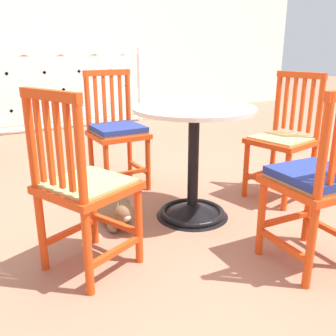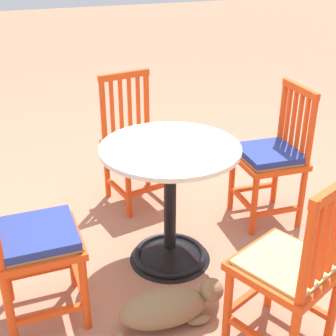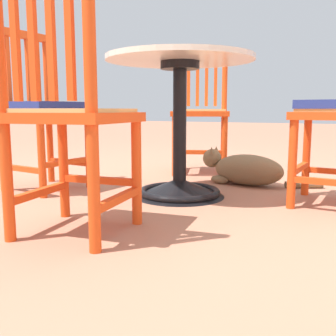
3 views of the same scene
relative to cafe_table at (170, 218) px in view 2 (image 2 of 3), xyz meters
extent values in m
plane|color=#A36B51|center=(-0.04, -0.25, -0.28)|extent=(24.00, 24.00, 0.00)
cone|color=black|center=(0.00, 0.00, -0.23)|extent=(0.48, 0.48, 0.10)
torus|color=black|center=(0.00, 0.00, -0.26)|extent=(0.44, 0.44, 0.04)
cylinder|color=black|center=(0.00, 0.00, 0.09)|extent=(0.07, 0.07, 0.66)
cylinder|color=black|center=(0.00, 0.00, 0.40)|extent=(0.20, 0.20, 0.04)
cylinder|color=beige|center=(0.00, 0.00, 0.43)|extent=(0.76, 0.76, 0.02)
cylinder|color=#D64214|center=(0.59, -0.26, -0.06)|extent=(0.04, 0.04, 0.45)
cylinder|color=#D64214|center=(0.54, 0.08, -0.06)|extent=(0.04, 0.04, 0.45)
cylinder|color=#D64214|center=(0.93, -0.20, 0.17)|extent=(0.04, 0.04, 0.91)
cylinder|color=#D64214|center=(0.87, 0.13, 0.17)|extent=(0.04, 0.04, 0.91)
cube|color=#D64214|center=(0.76, -0.23, -0.14)|extent=(0.34, 0.08, 0.03)
cube|color=#D64214|center=(0.71, 0.11, -0.14)|extent=(0.34, 0.08, 0.03)
cube|color=#D64214|center=(0.57, -0.09, -0.11)|extent=(0.08, 0.34, 0.03)
cube|color=#D64214|center=(0.73, -0.06, 0.15)|extent=(0.46, 0.46, 0.04)
cube|color=tan|center=(0.73, -0.06, 0.17)|extent=(0.40, 0.40, 0.02)
cube|color=#D64214|center=(0.92, -0.13, 0.40)|extent=(0.02, 0.03, 0.39)
cube|color=#D64214|center=(0.91, -0.07, 0.40)|extent=(0.02, 0.03, 0.39)
cube|color=#D64214|center=(0.90, 0.00, 0.40)|extent=(0.02, 0.03, 0.39)
cube|color=#D64214|center=(0.88, 0.07, 0.40)|extent=(0.02, 0.03, 0.39)
cube|color=#D64214|center=(0.90, -0.03, 0.61)|extent=(0.09, 0.38, 0.04)
cylinder|color=#D64214|center=(-0.02, 0.58, -0.06)|extent=(0.04, 0.04, 0.45)
cylinder|color=#D64214|center=(-0.36, 0.58, -0.06)|extent=(0.04, 0.04, 0.45)
cylinder|color=#D64214|center=(-0.35, 0.92, 0.17)|extent=(0.04, 0.04, 0.91)
cube|color=#D64214|center=(-0.01, 0.75, -0.14)|extent=(0.04, 0.34, 0.03)
cube|color=#D64214|center=(-0.35, 0.75, -0.14)|extent=(0.04, 0.34, 0.03)
cube|color=#D64214|center=(-0.19, 0.58, -0.11)|extent=(0.34, 0.04, 0.03)
cube|color=#D64214|center=(-0.18, 0.75, 0.15)|extent=(0.41, 0.41, 0.04)
cube|color=tan|center=(-0.18, 0.75, 0.17)|extent=(0.36, 0.36, 0.02)
cube|color=navy|center=(-0.18, 0.75, 0.20)|extent=(0.37, 0.37, 0.04)
cylinder|color=#D64214|center=(-0.69, 0.00, -0.06)|extent=(0.04, 0.04, 0.45)
cylinder|color=#D64214|center=(-0.56, -0.32, -0.06)|extent=(0.04, 0.04, 0.45)
cylinder|color=#D64214|center=(-1.00, -0.13, 0.17)|extent=(0.04, 0.04, 0.91)
cube|color=#D64214|center=(-0.72, -0.38, -0.14)|extent=(0.33, 0.15, 0.03)
cube|color=#D64214|center=(-0.62, -0.16, -0.11)|extent=(0.15, 0.33, 0.03)
cube|color=#D64214|center=(-0.78, -0.22, 0.15)|extent=(0.52, 0.52, 0.04)
cube|color=tan|center=(-0.78, -0.22, 0.17)|extent=(0.45, 0.45, 0.02)
cube|color=#D64214|center=(-0.98, -0.19, 0.40)|extent=(0.03, 0.03, 0.39)
cube|color=#D64214|center=(-0.95, -0.25, 0.40)|extent=(0.03, 0.03, 0.39)
cube|color=#D64214|center=(-0.93, -0.32, 0.40)|extent=(0.03, 0.03, 0.39)
cylinder|color=#D64214|center=(0.03, -0.59, -0.06)|extent=(0.04, 0.04, 0.45)
cylinder|color=#D64214|center=(0.37, -0.62, -0.06)|extent=(0.04, 0.04, 0.45)
cylinder|color=#D64214|center=(0.00, -0.93, 0.17)|extent=(0.04, 0.04, 0.91)
cylinder|color=#D64214|center=(0.34, -0.96, 0.17)|extent=(0.04, 0.04, 0.91)
cube|color=#D64214|center=(0.02, -0.76, -0.14)|extent=(0.06, 0.34, 0.03)
cube|color=#D64214|center=(0.36, -0.79, -0.14)|extent=(0.06, 0.34, 0.03)
cube|color=#D64214|center=(0.20, -0.60, -0.11)|extent=(0.34, 0.06, 0.03)
cube|color=#D64214|center=(0.19, -0.77, 0.15)|extent=(0.43, 0.43, 0.04)
cube|color=tan|center=(0.19, -0.77, 0.17)|extent=(0.38, 0.38, 0.02)
cube|color=#D64214|center=(0.07, -0.93, 0.40)|extent=(0.03, 0.02, 0.39)
cube|color=#D64214|center=(0.14, -0.94, 0.40)|extent=(0.03, 0.02, 0.39)
cube|color=#D64214|center=(0.21, -0.94, 0.40)|extent=(0.03, 0.02, 0.39)
cube|color=#D64214|center=(0.27, -0.95, 0.40)|extent=(0.03, 0.02, 0.39)
cube|color=#D64214|center=(0.17, -0.94, 0.61)|extent=(0.38, 0.06, 0.04)
cube|color=navy|center=(0.19, -0.77, 0.20)|extent=(0.39, 0.39, 0.04)
ellipsoid|color=brown|center=(-0.48, 0.23, -0.19)|extent=(0.25, 0.46, 0.19)
ellipsoid|color=silver|center=(-0.49, 0.13, -0.20)|extent=(0.17, 0.19, 0.14)
sphere|color=brown|center=(-0.50, -0.02, -0.13)|extent=(0.12, 0.12, 0.12)
ellipsoid|color=silver|center=(-0.51, -0.06, -0.15)|extent=(0.06, 0.05, 0.04)
cone|color=brown|center=(-0.47, -0.01, -0.08)|extent=(0.04, 0.04, 0.04)
cone|color=brown|center=(-0.53, 0.00, -0.08)|extent=(0.04, 0.04, 0.04)
ellipsoid|color=brown|center=(-0.44, 0.06, -0.26)|extent=(0.07, 0.13, 0.05)
ellipsoid|color=brown|center=(-0.55, 0.07, -0.26)|extent=(0.07, 0.13, 0.05)
cylinder|color=silver|center=(1.09, -0.79, -0.26)|extent=(0.17, 0.17, 0.05)
camera|label=1|loc=(-1.34, -1.87, 0.79)|focal=40.06mm
camera|label=2|loc=(-2.09, 0.87, 1.42)|focal=49.73mm
camera|label=3|loc=(1.83, 0.92, 0.18)|focal=41.75mm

